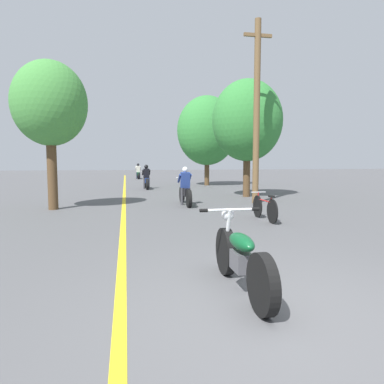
{
  "coord_description": "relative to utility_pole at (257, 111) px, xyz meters",
  "views": [
    {
      "loc": [
        -1.61,
        -3.3,
        1.64
      ],
      "look_at": [
        -0.06,
        4.69,
        0.9
      ],
      "focal_mm": 32.0,
      "sensor_mm": 36.0,
      "label": 1
    }
  ],
  "objects": [
    {
      "name": "motorcycle_rider_far",
      "position": [
        -3.82,
        19.36,
        -3.02
      ],
      "size": [
        0.5,
        1.93,
        1.42
      ],
      "color": "black",
      "rests_on": "ground"
    },
    {
      "name": "utility_pole",
      "position": [
        0.0,
        0.0,
        0.0
      ],
      "size": [
        1.1,
        0.24,
        6.93
      ],
      "color": "brown",
      "rests_on": "ground"
    },
    {
      "name": "motorcycle_rider_mid",
      "position": [
        -3.76,
        7.74,
        -3.02
      ],
      "size": [
        0.5,
        2.07,
        1.43
      ],
      "color": "black",
      "rests_on": "ground"
    },
    {
      "name": "roadside_tree_right_far",
      "position": [
        0.43,
        9.88,
        0.09
      ],
      "size": [
        3.99,
        3.6,
        5.95
      ],
      "color": "#513A23",
      "rests_on": "ground"
    },
    {
      "name": "roadside_tree_left",
      "position": [
        -7.38,
        -0.37,
        -0.06
      ],
      "size": [
        2.43,
        2.19,
        4.94
      ],
      "color": "#513A23",
      "rests_on": "ground"
    },
    {
      "name": "lane_stripe_center",
      "position": [
        -5.04,
        3.44,
        -3.55
      ],
      "size": [
        0.14,
        48.0,
        0.01
      ],
      "primitive_type": "cube",
      "color": "yellow",
      "rests_on": "ground"
    },
    {
      "name": "ground_plane",
      "position": [
        -3.34,
        -9.26,
        -3.56
      ],
      "size": [
        120.0,
        120.0,
        0.0
      ],
      "primitive_type": "plane",
      "color": "#515154"
    },
    {
      "name": "roadside_tree_right_near",
      "position": [
        0.49,
        2.35,
        -0.11
      ],
      "size": [
        3.2,
        2.88,
        5.3
      ],
      "color": "#513A23",
      "rests_on": "ground"
    },
    {
      "name": "motorcycle_rider_lead",
      "position": [
        -2.78,
        -0.01,
        -3.03
      ],
      "size": [
        0.5,
        2.18,
        1.43
      ],
      "color": "black",
      "rests_on": "ground"
    },
    {
      "name": "motorcycle_foreground",
      "position": [
        -3.55,
        -8.53,
        -3.13
      ],
      "size": [
        0.85,
        2.03,
        0.99
      ],
      "color": "black",
      "rests_on": "ground"
    },
    {
      "name": "bicycle_parked",
      "position": [
        -1.19,
        -3.74,
        -3.21
      ],
      "size": [
        0.44,
        1.67,
        0.76
      ],
      "color": "black",
      "rests_on": "ground"
    }
  ]
}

